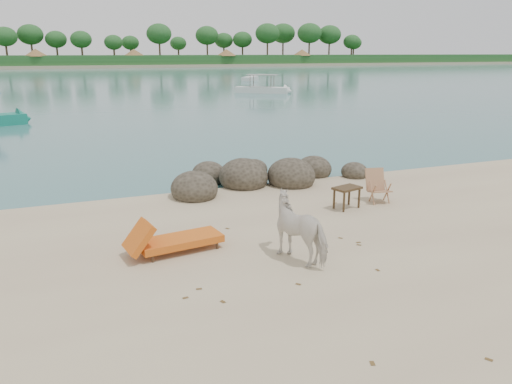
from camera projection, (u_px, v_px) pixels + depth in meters
water at (83, 74)px, 90.17m from camera, size 400.00×400.00×0.00m
far_shore at (71, 65)px, 161.93m from camera, size 420.00×90.00×1.40m
far_scenery at (73, 55)px, 131.22m from camera, size 420.00×18.00×9.50m
boulders at (259, 177)px, 15.17m from camera, size 6.47×3.11×1.10m
cow at (302, 229)px, 9.56m from camera, size 1.19×1.63×1.25m
side_table at (347, 199)px, 12.74m from camera, size 0.80×0.63×0.56m
lounge_chair at (180, 237)px, 10.02m from camera, size 2.18×1.04×0.63m
deck_chair at (380, 188)px, 13.22m from camera, size 0.67×0.72×0.88m
boat_mid at (262, 78)px, 49.50m from camera, size 5.58×4.75×2.93m
boat_far at (250, 78)px, 71.93m from camera, size 4.30×5.18×0.64m
dead_leaves at (347, 269)px, 9.28m from camera, size 6.87×6.98×0.00m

